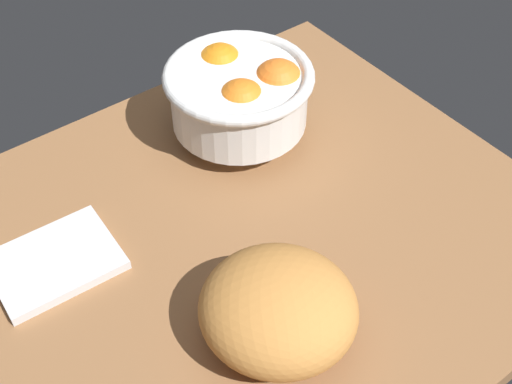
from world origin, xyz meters
The scene contains 4 objects.
ground_plane centered at (0.00, 0.00, -1.50)cm, with size 79.96×61.86×3.00cm, color #8C5E39.
fruit_bowl centered at (14.58, 14.80, 6.74)cm, with size 19.53×19.53×11.30cm.
bread_loaf centered at (-1.48, -13.26, 4.63)cm, with size 16.19×15.45×9.26cm, color #C7823D.
napkin_folded centered at (-15.93, 9.21, 0.60)cm, with size 13.91×10.52×1.20cm, color silver.
Camera 1 is at (-26.96, -43.15, 62.10)cm, focal length 48.11 mm.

